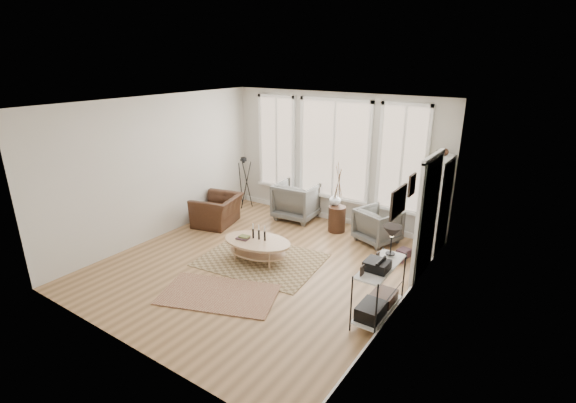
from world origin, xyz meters
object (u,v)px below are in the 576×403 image
Objects in this scene: accent_chair at (217,210)px; coffee_table at (257,245)px; low_shelf at (379,285)px; side_table at (338,198)px; armchair_right at (378,225)px; bookcase at (436,207)px; armchair_left at (297,200)px.

coffee_table is at bearing 48.99° from accent_chair.
side_table reaches higher than low_shelf.
armchair_right is at bearing 94.00° from accent_chair.
armchair_right reaches higher than coffee_table.
accent_chair is (-2.42, -1.15, -0.42)m from side_table.
bookcase reaches higher than armchair_right.
armchair_right is (-1.08, -0.05, -0.60)m from bookcase.
low_shelf reaches higher than accent_chair.
accent_chair is (-1.29, -1.33, -0.10)m from armchair_left.
bookcase is at bearing 90.33° from accent_chair.
coffee_table is at bearing 74.26° from armchair_right.
armchair_left is at bearing 15.45° from armchair_right.
accent_chair is at bearing 39.32° from armchair_right.
low_shelf is 2.59m from coffee_table.
side_table is at bearing 74.52° from coffee_table.
accent_chair is (-1.85, 0.92, 0.01)m from coffee_table.
bookcase reaches higher than side_table.
armchair_right reaches higher than accent_chair.
side_table is at bearing 128.47° from low_shelf.
side_table is (-0.95, 0.01, 0.40)m from armchair_right.
low_shelf is at bearing 134.82° from armchair_left.
armchair_right is (2.08, -0.19, -0.08)m from armchair_left.
armchair_left is 1.85m from accent_chair.
bookcase is at bearing 1.06° from side_table.
armchair_left is (-3.16, 0.14, -0.52)m from bookcase.
armchair_right is (-1.03, 2.47, -0.16)m from low_shelf.
side_table is at bearing 19.87° from armchair_right.
armchair_left is at bearing 121.19° from accent_chair.
bookcase is 1.48× the size of coffee_table.
low_shelf is 1.37× the size of armchair_left.
armchair_left is 1.19m from side_table.
side_table is 2.72m from accent_chair.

